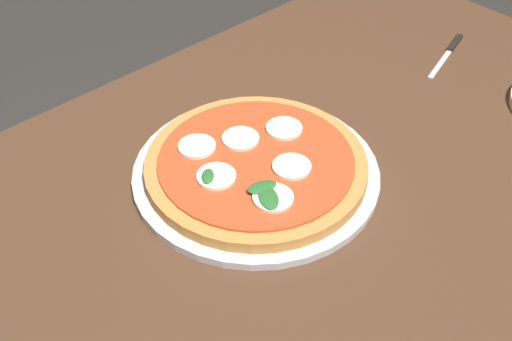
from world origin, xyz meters
TOP-DOWN VIEW (x-y plane):
  - dining_table at (0.00, 0.00)m, footprint 1.59×0.80m
  - serving_tray at (0.10, 0.05)m, footprint 0.36×0.36m
  - pizza at (0.09, 0.05)m, footprint 0.32×0.32m
  - knife at (0.60, 0.06)m, footprint 0.17×0.06m

SIDE VIEW (x-z plane):
  - dining_table at x=0.00m, z-range 0.28..1.05m
  - knife at x=0.60m, z-range 0.77..0.77m
  - serving_tray at x=0.10m, z-range 0.77..0.78m
  - pizza at x=0.09m, z-range 0.78..0.81m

